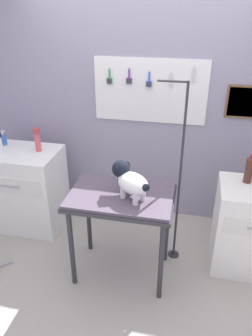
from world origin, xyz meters
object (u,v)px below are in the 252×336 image
dog (129,180)px  pump_bottle_white (3,139)px  counter_left (25,189)px  grooming_arm (178,185)px  cabinet_right (252,228)px  grooming_table (121,204)px  soda_bottle (249,170)px

dog → pump_bottle_white: size_ratio=2.31×
dog → pump_bottle_white: (-1.53, 0.68, -0.05)m
counter_left → pump_bottle_white: 0.59m
dog → counter_left: (-1.28, 0.55, -0.57)m
grooming_arm → cabinet_right: 0.81m
dog → grooming_table: bearing=158.6°
pump_bottle_white → counter_left: bearing=-28.4°
grooming_arm → soda_bottle: bearing=11.9°
cabinet_right → pump_bottle_white: size_ratio=5.14×
counter_left → grooming_arm: bearing=-7.0°
cabinet_right → soda_bottle: 0.57m
cabinet_right → dog: bearing=-160.8°
cabinet_right → soda_bottle: (-0.11, 0.09, 0.55)m
soda_bottle → counter_left: bearing=178.0°
pump_bottle_white → grooming_arm: bearing=-10.1°
grooming_arm → soda_bottle: size_ratio=6.53×
cabinet_right → pump_bottle_white: 2.69m
grooming_arm → soda_bottle: grooming_arm is taller
dog → cabinet_right: 1.29m
dog → cabinet_right: size_ratio=0.45×
pump_bottle_white → soda_bottle: bearing=-4.9°
dog → soda_bottle: (0.98, 0.47, -0.04)m
grooming_table → dog: 0.27m
grooming_table → pump_bottle_white: (-1.45, 0.65, 0.21)m
grooming_arm → counter_left: grooming_arm is taller
dog → pump_bottle_white: dog is taller
grooming_arm → counter_left: (-1.67, 0.21, -0.37)m
grooming_arm → pump_bottle_white: bearing=169.9°
grooming_table → pump_bottle_white: bearing=155.8°
grooming_arm → counter_left: bearing=173.0°
grooming_table → cabinet_right: size_ratio=1.05×
pump_bottle_white → soda_bottle: soda_bottle is taller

